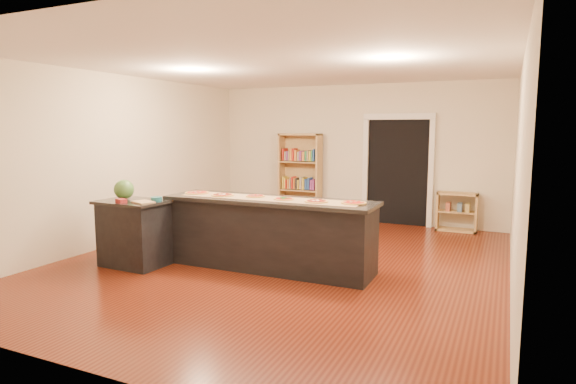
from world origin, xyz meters
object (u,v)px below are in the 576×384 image
at_px(waste_bin, 336,212).
at_px(kitchen_island, 269,233).
at_px(bookshelf, 300,176).
at_px(side_counter, 134,233).
at_px(low_shelf, 457,212).
at_px(watermelon, 124,189).

bearing_deg(waste_bin, kitchen_island, -85.74).
relative_size(bookshelf, waste_bin, 4.92).
bearing_deg(side_counter, bookshelf, 82.76).
height_order(side_counter, waste_bin, side_counter).
xyz_separation_m(side_counter, low_shelf, (3.89, 4.29, -0.10)).
bearing_deg(bookshelf, low_shelf, 0.08).
bearing_deg(watermelon, kitchen_island, 16.96).
height_order(kitchen_island, watermelon, watermelon).
bearing_deg(side_counter, kitchen_island, 21.95).
bearing_deg(kitchen_island, side_counter, -160.23).
bearing_deg(waste_bin, low_shelf, 1.09).
xyz_separation_m(bookshelf, waste_bin, (0.83, -0.04, -0.72)).
bearing_deg(side_counter, watermelon, 168.53).
xyz_separation_m(bookshelf, low_shelf, (3.20, 0.00, -0.54)).
bearing_deg(waste_bin, bookshelf, 177.23).
distance_m(kitchen_island, bookshelf, 3.82).
height_order(side_counter, watermelon, watermelon).
relative_size(kitchen_island, waste_bin, 8.03).
distance_m(bookshelf, low_shelf, 3.25).
height_order(kitchen_island, side_counter, kitchen_island).
height_order(kitchen_island, bookshelf, bookshelf).
bearing_deg(low_shelf, side_counter, -132.19).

